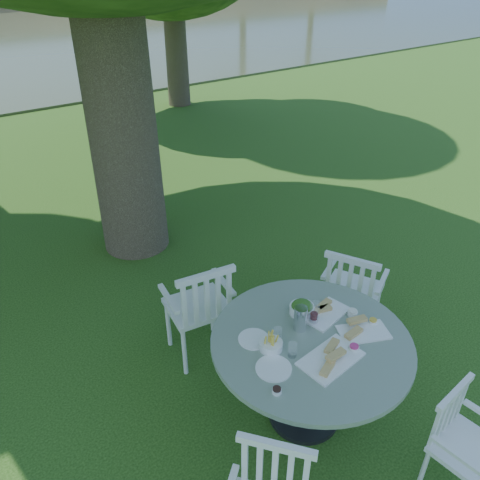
% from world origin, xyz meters
% --- Properties ---
extents(ground, '(140.00, 140.00, 0.00)m').
position_xyz_m(ground, '(0.00, 0.00, 0.00)').
color(ground, '#16390C').
rests_on(ground, ground).
extents(table, '(1.44, 1.44, 0.82)m').
position_xyz_m(table, '(-0.38, -1.15, 0.67)').
color(table, black).
rests_on(table, ground).
extents(chair_ne, '(0.62, 0.64, 0.96)m').
position_xyz_m(chair_ne, '(0.57, -0.72, 0.57)').
color(chair_ne, white).
rests_on(chair_ne, ground).
extents(chair_nw, '(0.58, 0.55, 1.01)m').
position_xyz_m(chair_nw, '(-0.66, -0.14, 0.59)').
color(chair_nw, white).
rests_on(chair_nw, ground).
extents(chair_se, '(0.44, 0.42, 0.83)m').
position_xyz_m(chair_se, '(0.02, -2.13, 0.49)').
color(chair_se, white).
rests_on(chair_se, ground).
extents(tableware, '(1.09, 0.72, 0.19)m').
position_xyz_m(tableware, '(-0.37, -1.10, 0.85)').
color(tableware, white).
rests_on(tableware, table).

